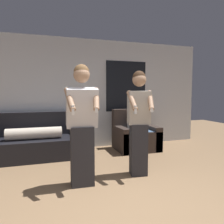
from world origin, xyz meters
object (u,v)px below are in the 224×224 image
couch (35,142)px  person_right (139,121)px  armchair (135,136)px  person_left (82,125)px

couch → person_right: person_right is taller
armchair → person_left: bearing=-133.8°
person_left → person_right: person_left is taller
armchair → person_left: size_ratio=0.55×
person_left → person_right: (0.98, 0.14, -0.00)m
couch → person_right: size_ratio=1.24×
person_left → couch: bearing=112.0°
armchair → person_left: 2.40m
couch → person_right: 2.41m
couch → person_left: 1.99m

